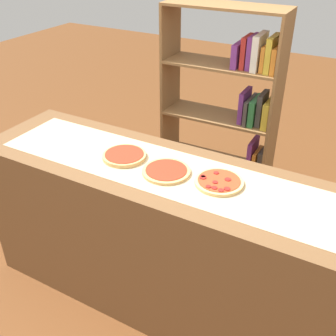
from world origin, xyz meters
TOP-DOWN VIEW (x-y plane):
  - ground_plane at (0.00, 0.00)m, footprint 12.00×12.00m
  - counter at (0.00, 0.00)m, footprint 2.22×0.62m
  - parchment_paper at (0.00, 0.00)m, footprint 1.95×0.43m
  - pizza_plain_0 at (-0.28, 0.01)m, footprint 0.24×0.24m
  - pizza_plain_1 at (0.00, -0.02)m, footprint 0.25×0.25m
  - pizza_pepperoni_2 at (0.28, 0.02)m, footprint 0.24×0.24m
  - bookshelf at (-0.05, 1.08)m, footprint 0.85×0.32m

SIDE VIEW (x-z plane):
  - ground_plane at x=0.00m, z-range 0.00..0.00m
  - counter at x=0.00m, z-range 0.00..0.94m
  - bookshelf at x=-0.05m, z-range -0.01..1.58m
  - parchment_paper at x=0.00m, z-range 0.94..0.94m
  - pizza_plain_1 at x=0.00m, z-range 0.94..0.96m
  - pizza_pepperoni_2 at x=0.28m, z-range 0.94..0.96m
  - pizza_plain_0 at x=-0.28m, z-range 0.94..0.97m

